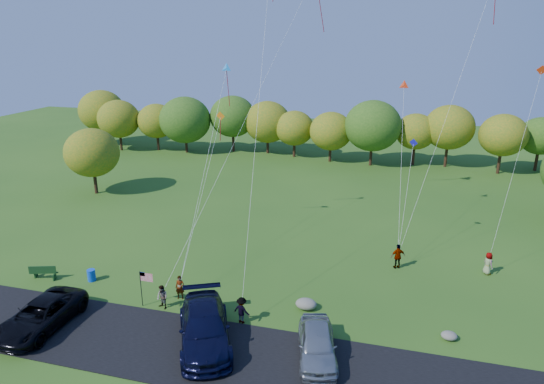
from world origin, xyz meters
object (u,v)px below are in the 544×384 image
(minivan_navy, at_px, (204,327))
(trash_barrel, at_px, (91,275))
(flyer_a, at_px, (180,287))
(flyer_c, at_px, (242,310))
(flyer_d, at_px, (398,256))
(flyer_e, at_px, (488,263))
(flyer_b, at_px, (162,297))
(minivan_dark, at_px, (41,315))
(minivan_silver, at_px, (317,344))
(park_bench, at_px, (43,272))

(minivan_navy, bearing_deg, trash_barrel, 130.89)
(flyer_a, distance_m, flyer_c, 4.93)
(flyer_a, distance_m, trash_barrel, 6.97)
(flyer_a, distance_m, flyer_d, 15.56)
(flyer_d, height_order, flyer_e, flyer_d)
(flyer_a, bearing_deg, flyer_e, 16.32)
(flyer_e, bearing_deg, flyer_a, 84.36)
(flyer_b, bearing_deg, trash_barrel, -172.46)
(minivan_dark, bearing_deg, minivan_silver, 5.79)
(flyer_b, xyz_separation_m, park_bench, (-9.71, 1.23, -0.23))
(minivan_navy, relative_size, flyer_b, 4.27)
(trash_barrel, bearing_deg, flyer_c, -10.13)
(minivan_navy, relative_size, flyer_e, 4.02)
(flyer_a, bearing_deg, flyer_c, -26.05)
(flyer_a, bearing_deg, trash_barrel, 167.57)
(minivan_dark, bearing_deg, flyer_c, 18.54)
(trash_barrel, bearing_deg, flyer_a, -4.49)
(flyer_a, xyz_separation_m, flyer_d, (13.34, 8.02, 0.13))
(flyer_d, distance_m, flyer_e, 6.21)
(minivan_silver, xyz_separation_m, trash_barrel, (-16.47, 4.17, -0.47))
(flyer_d, xyz_separation_m, park_bench, (-23.60, -8.15, -0.39))
(minivan_dark, xyz_separation_m, park_bench, (-4.00, 5.00, -0.32))
(flyer_b, relative_size, flyer_c, 0.94)
(minivan_dark, distance_m, flyer_b, 6.84)
(minivan_silver, xyz_separation_m, flyer_a, (-9.53, 3.62, -0.09))
(flyer_e, xyz_separation_m, trash_barrel, (-26.43, -8.24, -0.41))
(minivan_silver, distance_m, flyer_b, 10.33)
(flyer_e, relative_size, trash_barrel, 2.00)
(flyer_a, relative_size, trash_barrel, 1.94)
(flyer_b, xyz_separation_m, flyer_c, (5.23, -0.18, 0.05))
(minivan_silver, xyz_separation_m, flyer_e, (9.97, 12.41, -0.06))
(park_bench, relative_size, trash_barrel, 2.18)
(minivan_navy, xyz_separation_m, minivan_silver, (6.16, 0.36, -0.13))
(minivan_navy, distance_m, flyer_a, 5.23)
(flyer_b, bearing_deg, flyer_c, 22.18)
(minivan_dark, height_order, flyer_a, minivan_dark)
(minivan_dark, relative_size, park_bench, 3.25)
(minivan_dark, height_order, flyer_d, flyer_d)
(flyer_a, distance_m, flyer_b, 1.46)
(minivan_navy, xyz_separation_m, flyer_a, (-3.38, 3.98, -0.22))
(flyer_c, height_order, flyer_e, flyer_c)
(minivan_navy, relative_size, flyer_a, 4.14)
(flyer_d, bearing_deg, flyer_e, 162.12)
(flyer_c, bearing_deg, flyer_e, -131.66)
(minivan_silver, distance_m, flyer_d, 12.25)
(flyer_d, height_order, park_bench, flyer_d)
(minivan_navy, distance_m, flyer_d, 15.60)
(trash_barrel, bearing_deg, flyer_e, 17.32)
(flyer_a, xyz_separation_m, flyer_c, (4.68, -1.53, 0.03))
(minivan_silver, relative_size, trash_barrel, 5.91)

